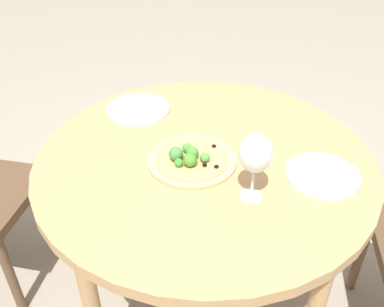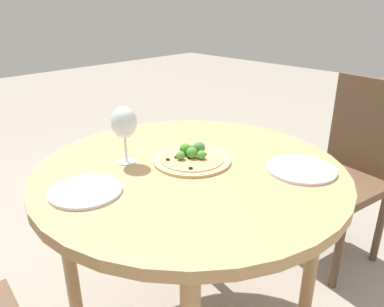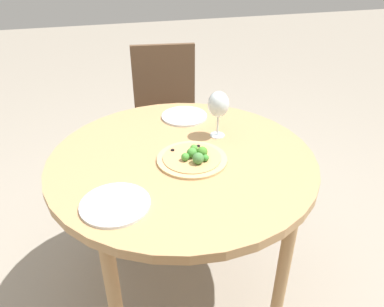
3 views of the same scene
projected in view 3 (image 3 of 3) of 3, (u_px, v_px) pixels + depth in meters
ground_plane at (184, 285)px, 1.83m from camera, size 12.00×12.00×0.00m
dining_table at (182, 172)px, 1.49m from camera, size 1.04×1.04×0.74m
chair at (167, 119)px, 2.30m from camera, size 0.44×0.44×0.92m
pizza at (193, 158)px, 1.42m from camera, size 0.27×0.27×0.06m
wine_glass at (218, 105)px, 1.52m from camera, size 0.09×0.09×0.20m
plate_near at (184, 116)px, 1.75m from camera, size 0.21×0.21×0.01m
plate_far at (115, 204)px, 1.19m from camera, size 0.23×0.23×0.01m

